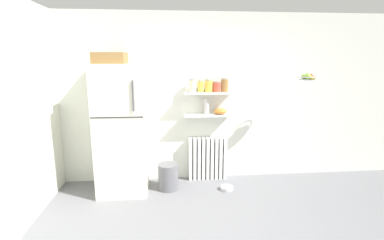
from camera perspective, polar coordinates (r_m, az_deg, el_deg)
name	(u,v)px	position (r m, az deg, el deg)	size (l,w,h in m)	color
ground_plane	(220,229)	(3.52, 5.61, -20.80)	(7.04, 7.04, 0.00)	slate
back_wall	(203,98)	(4.53, 2.28, 4.33)	(7.04, 0.10, 2.60)	silver
side_wall_left	(2,120)	(3.48, -33.59, -0.05)	(0.10, 4.80, 2.60)	silver
refrigerator	(121,127)	(4.21, -13.87, -1.37)	(0.69, 0.73, 1.99)	silver
radiator	(208,158)	(4.64, 3.11, -7.65)	(0.61, 0.12, 0.69)	white
wall_shelf_lower	(208,115)	(4.42, 3.28, 0.98)	(0.75, 0.22, 0.03)	white
wall_shelf_upper	(209,93)	(4.37, 3.33, 5.40)	(0.75, 0.22, 0.03)	white
storage_jar_0	(193,86)	(4.33, 0.11, 6.84)	(0.11, 0.11, 0.20)	beige
storage_jar_1	(201,86)	(4.34, 1.73, 6.74)	(0.09, 0.09, 0.18)	yellow
storage_jar_2	(209,86)	(4.36, 3.35, 6.82)	(0.11, 0.11, 0.19)	yellow
storage_jar_3	(217,87)	(4.38, 4.94, 6.64)	(0.12, 0.12, 0.17)	#C64C38
storage_jar_4	(225,85)	(4.40, 6.53, 6.93)	(0.11, 0.11, 0.21)	olive
vase	(206,107)	(4.40, 2.89, 2.64)	(0.09, 0.09, 0.24)	#B2ADA8
shelf_bowl	(220,111)	(4.44, 5.65, 1.74)	(0.20, 0.20, 0.09)	orange
trash_bin	(168,177)	(4.36, -4.75, -11.17)	(0.30, 0.30, 0.39)	slate
pet_food_bowl	(227,188)	(4.41, 6.95, -13.31)	(0.19, 0.19, 0.05)	#B7B7BC
hanging_fruit_basket	(308,77)	(4.39, 22.02, 7.93)	(0.28, 0.28, 0.10)	#B2B2B7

